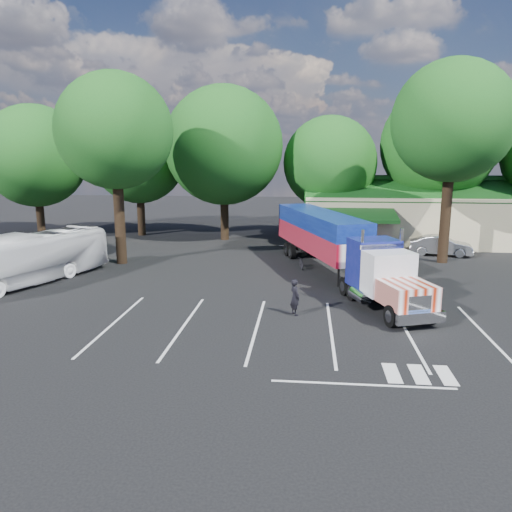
# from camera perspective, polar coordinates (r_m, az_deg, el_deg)

# --- Properties ---
(ground) EXTENTS (120.00, 120.00, 0.00)m
(ground) POSITION_cam_1_polar(r_m,az_deg,el_deg) (27.50, 1.29, -4.00)
(ground) COLOR black
(ground) RESTS_ON ground
(event_hall) EXTENTS (24.20, 14.12, 5.55)m
(event_hall) POSITION_cam_1_polar(r_m,az_deg,el_deg) (46.02, 20.51, 4.44)
(event_hall) COLOR #BFAE8E
(event_hall) RESTS_ON ground
(tree_row_a) EXTENTS (9.00, 9.00, 11.68)m
(tree_row_a) POSITION_cam_1_polar(r_m,az_deg,el_deg) (49.17, -23.93, 10.40)
(tree_row_a) COLOR black
(tree_row_a) RESTS_ON ground
(tree_row_b) EXTENTS (8.40, 8.40, 11.35)m
(tree_row_b) POSITION_cam_1_polar(r_m,az_deg,el_deg) (46.68, -13.29, 11.02)
(tree_row_b) COLOR black
(tree_row_b) RESTS_ON ground
(tree_row_c) EXTENTS (10.00, 10.00, 13.05)m
(tree_row_c) POSITION_cam_1_polar(r_m,az_deg,el_deg) (43.17, -3.72, 12.47)
(tree_row_c) COLOR black
(tree_row_c) RESTS_ON ground
(tree_row_d) EXTENTS (8.00, 8.00, 10.60)m
(tree_row_d) POSITION_cam_1_polar(r_m,az_deg,el_deg) (43.95, 8.45, 10.46)
(tree_row_d) COLOR black
(tree_row_d) RESTS_ON ground
(tree_row_e) EXTENTS (9.60, 9.60, 12.90)m
(tree_row_e) POSITION_cam_1_polar(r_m,az_deg,el_deg) (45.73, 20.07, 11.82)
(tree_row_e) COLOR black
(tree_row_e) RESTS_ON ground
(tree_near_left) EXTENTS (7.60, 7.60, 12.65)m
(tree_near_left) POSITION_cam_1_polar(r_m,az_deg,el_deg) (34.76, -15.84, 13.53)
(tree_near_left) COLOR black
(tree_near_left) RESTS_ON ground
(tree_near_right) EXTENTS (8.00, 8.00, 13.50)m
(tree_near_right) POSITION_cam_1_polar(r_m,az_deg,el_deg) (36.21, 21.58, 14.11)
(tree_near_right) COLOR black
(tree_near_right) RESTS_ON ground
(semi_truck) EXTENTS (8.06, 18.08, 3.84)m
(semi_truck) POSITION_cam_1_polar(r_m,az_deg,el_deg) (30.66, 8.85, 1.67)
(semi_truck) COLOR black
(semi_truck) RESTS_ON ground
(woman) EXTENTS (0.67, 0.75, 1.72)m
(woman) POSITION_cam_1_polar(r_m,az_deg,el_deg) (23.35, 4.46, -4.71)
(woman) COLOR black
(woman) RESTS_ON ground
(bicycle) EXTENTS (0.72, 1.60, 0.81)m
(bicycle) POSITION_cam_1_polar(r_m,az_deg,el_deg) (32.82, 5.21, -0.72)
(bicycle) COLOR black
(bicycle) RESTS_ON ground
(tour_bus) EXTENTS (6.10, 10.72, 2.94)m
(tour_bus) POSITION_cam_1_polar(r_m,az_deg,el_deg) (31.52, -24.76, -0.31)
(tour_bus) COLOR silver
(tour_bus) RESTS_ON ground
(silver_sedan) EXTENTS (4.65, 2.37, 1.46)m
(silver_sedan) POSITION_cam_1_polar(r_m,az_deg,el_deg) (39.26, 20.36, 1.13)
(silver_sedan) COLOR #93969A
(silver_sedan) RESTS_ON ground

